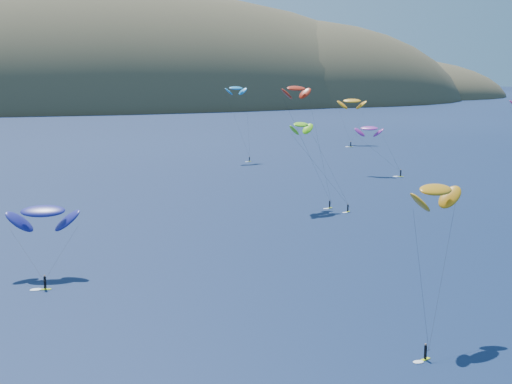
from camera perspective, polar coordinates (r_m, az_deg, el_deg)
name	(u,v)px	position (r m, az deg, el deg)	size (l,w,h in m)	color
island	(122,115)	(607.26, -10.67, 6.06)	(730.00, 300.00, 210.00)	#3D3526
kitesurfer_2	(436,190)	(85.17, 14.18, 0.16)	(10.58, 11.32, 19.10)	#C9EA1A
kitesurfer_3	(301,125)	(157.64, 3.64, 5.38)	(11.52, 13.76, 20.16)	#C9EA1A
kitesurfer_4	(236,88)	(234.17, -1.62, 8.30)	(7.86, 8.15, 25.64)	#C9EA1A
kitesurfer_6	(369,128)	(206.55, 9.05, 5.04)	(11.17, 12.23, 15.37)	#C9EA1A
kitesurfer_9	(296,89)	(158.71, 3.24, 8.26)	(10.30, 10.24, 28.13)	#C9EA1A
kitesurfer_10	(43,211)	(111.36, -16.68, -1.48)	(10.87, 12.34, 12.39)	#C9EA1A
kitesurfer_11	(352,101)	(285.86, 7.68, 7.24)	(12.11, 15.83, 19.97)	#C9EA1A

